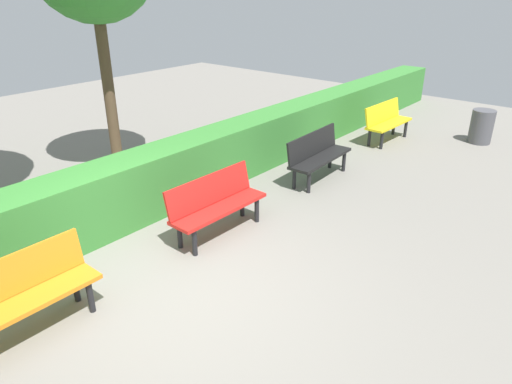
{
  "coord_description": "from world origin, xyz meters",
  "views": [
    {
      "loc": [
        2.92,
        3.63,
        3.35
      ],
      "look_at": [
        -1.79,
        -0.3,
        0.55
      ],
      "focal_mm": 32.55,
      "sensor_mm": 36.0,
      "label": 1
    }
  ],
  "objects_px": {
    "bench_yellow": "(386,120)",
    "bench_red": "(216,202)",
    "bench_orange": "(14,296)",
    "bench_black": "(317,154)",
    "trash_bin": "(482,127)"
  },
  "relations": [
    {
      "from": "bench_black",
      "to": "bench_red",
      "type": "bearing_deg",
      "value": -2.06
    },
    {
      "from": "bench_yellow",
      "to": "bench_red",
      "type": "relative_size",
      "value": 0.94
    },
    {
      "from": "bench_black",
      "to": "bench_orange",
      "type": "bearing_deg",
      "value": -2.46
    },
    {
      "from": "bench_black",
      "to": "bench_orange",
      "type": "xyz_separation_m",
      "value": [
        5.48,
        -0.04,
        0.0
      ]
    },
    {
      "from": "bench_yellow",
      "to": "bench_orange",
      "type": "height_order",
      "value": "same"
    },
    {
      "from": "trash_bin",
      "to": "bench_yellow",
      "type": "bearing_deg",
      "value": -53.93
    },
    {
      "from": "bench_red",
      "to": "bench_yellow",
      "type": "bearing_deg",
      "value": -178.49
    },
    {
      "from": "bench_yellow",
      "to": "bench_black",
      "type": "distance_m",
      "value": 2.89
    },
    {
      "from": "bench_red",
      "to": "bench_orange",
      "type": "relative_size",
      "value": 0.96
    },
    {
      "from": "bench_red",
      "to": "bench_orange",
      "type": "distance_m",
      "value": 2.84
    },
    {
      "from": "bench_yellow",
      "to": "bench_red",
      "type": "distance_m",
      "value": 5.53
    },
    {
      "from": "bench_yellow",
      "to": "bench_orange",
      "type": "bearing_deg",
      "value": 2.16
    },
    {
      "from": "bench_yellow",
      "to": "bench_black",
      "type": "height_order",
      "value": "bench_black"
    },
    {
      "from": "bench_red",
      "to": "bench_orange",
      "type": "xyz_separation_m",
      "value": [
        2.84,
        -0.04,
        0.0
      ]
    },
    {
      "from": "bench_black",
      "to": "bench_orange",
      "type": "distance_m",
      "value": 5.48
    }
  ]
}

